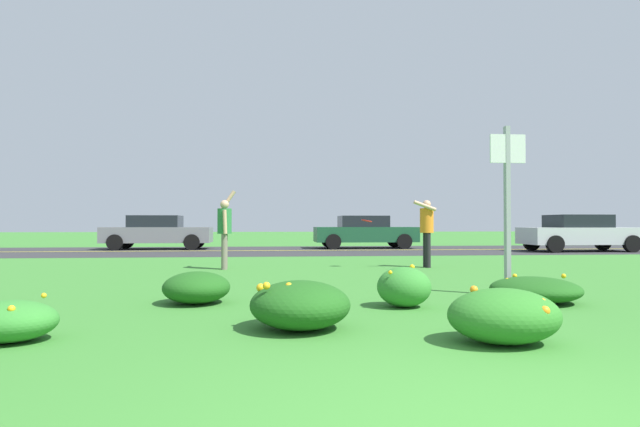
% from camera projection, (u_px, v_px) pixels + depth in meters
% --- Properties ---
extents(ground_plane, '(120.00, 120.00, 0.00)m').
position_uv_depth(ground_plane, '(327.00, 272.00, 12.11)').
color(ground_plane, '#387A2D').
extents(highway_strip, '(120.00, 7.87, 0.01)m').
position_uv_depth(highway_strip, '(300.00, 250.00, 21.74)').
color(highway_strip, '#2D2D30').
rests_on(highway_strip, ground).
extents(highway_center_stripe, '(120.00, 0.16, 0.00)m').
position_uv_depth(highway_center_stripe, '(300.00, 250.00, 21.74)').
color(highway_center_stripe, yellow).
rests_on(highway_center_stripe, ground).
extents(daylily_clump_mid_center, '(1.05, 1.15, 0.52)m').
position_uv_depth(daylily_clump_mid_center, '(300.00, 305.00, 5.57)').
color(daylily_clump_mid_center, '#1E5619').
rests_on(daylily_clump_mid_center, ground).
extents(daylily_clump_front_right, '(0.71, 0.71, 0.55)m').
position_uv_depth(daylily_clump_front_right, '(404.00, 287.00, 7.03)').
color(daylily_clump_front_right, '#337F2D').
rests_on(daylily_clump_front_right, ground).
extents(daylily_clump_mid_left, '(1.22, 1.30, 0.38)m').
position_uv_depth(daylily_clump_mid_left, '(535.00, 290.00, 7.47)').
color(daylily_clump_mid_left, '#1E5619').
rests_on(daylily_clump_mid_left, ground).
extents(daylily_clump_front_left, '(0.88, 0.74, 0.43)m').
position_uv_depth(daylily_clump_front_left, '(9.00, 321.00, 4.95)').
color(daylily_clump_front_left, '#337F2D').
rests_on(daylily_clump_front_left, ground).
extents(daylily_clump_near_camera, '(0.92, 1.01, 0.44)m').
position_uv_depth(daylily_clump_near_camera, '(197.00, 287.00, 7.35)').
color(daylily_clump_near_camera, '#1E5619').
rests_on(daylily_clump_near_camera, ground).
extents(daylily_clump_mid_right, '(1.03, 0.88, 0.52)m').
position_uv_depth(daylily_clump_mid_right, '(504.00, 316.00, 4.90)').
color(daylily_clump_mid_right, '#2D7526').
rests_on(daylily_clump_mid_right, ground).
extents(sign_post_near_path, '(0.56, 0.10, 2.60)m').
position_uv_depth(sign_post_near_path, '(507.00, 193.00, 8.20)').
color(sign_post_near_path, '#93969B').
rests_on(sign_post_near_path, ground).
extents(person_thrower_green_shirt, '(0.43, 0.49, 1.93)m').
position_uv_depth(person_thrower_green_shirt, '(225.00, 227.00, 12.84)').
color(person_thrower_green_shirt, '#287038').
rests_on(person_thrower_green_shirt, ground).
extents(person_catcher_orange_shirt, '(0.58, 0.49, 1.69)m').
position_uv_depth(person_catcher_orange_shirt, '(427.00, 227.00, 13.40)').
color(person_catcher_orange_shirt, orange).
rests_on(person_catcher_orange_shirt, ground).
extents(frisbee_red, '(0.27, 0.27, 0.08)m').
position_uv_depth(frisbee_red, '(367.00, 221.00, 13.37)').
color(frisbee_red, red).
extents(car_gray_center_left, '(4.50, 2.00, 1.45)m').
position_uv_depth(car_gray_center_left, '(157.00, 232.00, 22.91)').
color(car_gray_center_left, slate).
rests_on(car_gray_center_left, ground).
extents(car_dark_green_center_right, '(4.50, 2.00, 1.45)m').
position_uv_depth(car_dark_green_center_right, '(365.00, 232.00, 23.82)').
color(car_dark_green_center_right, '#194C2D').
rests_on(car_dark_green_center_right, ground).
extents(car_silver_rightmost, '(4.50, 2.00, 1.45)m').
position_uv_depth(car_silver_rightmost, '(579.00, 233.00, 21.10)').
color(car_silver_rightmost, '#B7BABF').
rests_on(car_silver_rightmost, ground).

